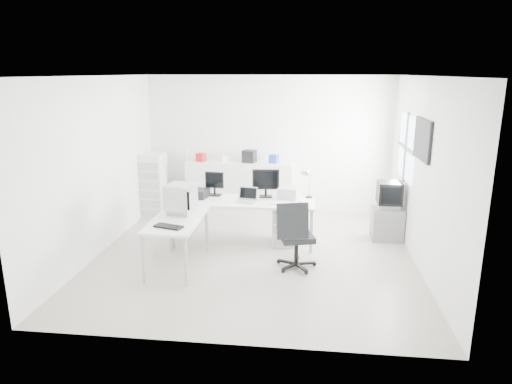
# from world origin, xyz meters

# --- Properties ---
(floor) EXTENTS (5.00, 5.00, 0.01)m
(floor) POSITION_xyz_m (0.00, 0.00, 0.00)
(floor) COLOR beige
(floor) RESTS_ON ground
(ceiling) EXTENTS (5.00, 5.00, 0.01)m
(ceiling) POSITION_xyz_m (0.00, 0.00, 2.80)
(ceiling) COLOR white
(ceiling) RESTS_ON back_wall
(back_wall) EXTENTS (5.00, 0.02, 2.80)m
(back_wall) POSITION_xyz_m (0.00, 2.50, 1.40)
(back_wall) COLOR white
(back_wall) RESTS_ON floor
(left_wall) EXTENTS (0.02, 5.00, 2.80)m
(left_wall) POSITION_xyz_m (-2.50, 0.00, 1.40)
(left_wall) COLOR white
(left_wall) RESTS_ON floor
(right_wall) EXTENTS (0.02, 5.00, 2.80)m
(right_wall) POSITION_xyz_m (2.50, 0.00, 1.40)
(right_wall) COLOR white
(right_wall) RESTS_ON floor
(window) EXTENTS (0.02, 1.20, 1.10)m
(window) POSITION_xyz_m (2.48, 1.20, 1.60)
(window) COLOR white
(window) RESTS_ON right_wall
(wall_picture) EXTENTS (0.04, 0.90, 0.60)m
(wall_picture) POSITION_xyz_m (2.47, 0.10, 1.90)
(wall_picture) COLOR black
(wall_picture) RESTS_ON right_wall
(main_desk) EXTENTS (2.40, 0.80, 0.75)m
(main_desk) POSITION_xyz_m (-0.25, 0.57, 0.38)
(main_desk) COLOR white
(main_desk) RESTS_ON floor
(side_desk) EXTENTS (0.70, 1.40, 0.75)m
(side_desk) POSITION_xyz_m (-1.10, -0.53, 0.38)
(side_desk) COLOR white
(side_desk) RESTS_ON floor
(drawer_pedestal) EXTENTS (0.40, 0.50, 0.60)m
(drawer_pedestal) POSITION_xyz_m (0.45, 0.62, 0.30)
(drawer_pedestal) COLOR white
(drawer_pedestal) RESTS_ON floor
(inkjet_printer) EXTENTS (0.46, 0.39, 0.15)m
(inkjet_printer) POSITION_xyz_m (-1.10, 0.67, 0.82)
(inkjet_printer) COLOR black
(inkjet_printer) RESTS_ON main_desk
(lcd_monitor_small) EXTENTS (0.35, 0.23, 0.41)m
(lcd_monitor_small) POSITION_xyz_m (-0.80, 0.82, 0.96)
(lcd_monitor_small) COLOR black
(lcd_monitor_small) RESTS_ON main_desk
(lcd_monitor_large) EXTENTS (0.48, 0.23, 0.48)m
(lcd_monitor_large) POSITION_xyz_m (0.10, 0.82, 0.99)
(lcd_monitor_large) COLOR black
(lcd_monitor_large) RESTS_ON main_desk
(laptop) EXTENTS (0.38, 0.39, 0.21)m
(laptop) POSITION_xyz_m (-0.20, 0.47, 0.86)
(laptop) COLOR #B7B7BA
(laptop) RESTS_ON main_desk
(white_keyboard) EXTENTS (0.43, 0.14, 0.02)m
(white_keyboard) POSITION_xyz_m (0.40, 0.42, 0.76)
(white_keyboard) COLOR white
(white_keyboard) RESTS_ON main_desk
(white_mouse) EXTENTS (0.06, 0.06, 0.06)m
(white_mouse) POSITION_xyz_m (0.70, 0.47, 0.78)
(white_mouse) COLOR white
(white_mouse) RESTS_ON main_desk
(laser_printer) EXTENTS (0.38, 0.35, 0.19)m
(laser_printer) POSITION_xyz_m (0.50, 0.79, 0.84)
(laser_printer) COLOR #A7A7A7
(laser_printer) RESTS_ON main_desk
(desk_lamp) EXTENTS (0.19, 0.19, 0.53)m
(desk_lamp) POSITION_xyz_m (0.85, 0.87, 1.02)
(desk_lamp) COLOR silver
(desk_lamp) RESTS_ON main_desk
(crt_monitor) EXTENTS (0.49, 0.49, 0.48)m
(crt_monitor) POSITION_xyz_m (-1.10, -0.28, 0.99)
(crt_monitor) COLOR #B7B7BA
(crt_monitor) RESTS_ON side_desk
(black_keyboard) EXTENTS (0.44, 0.27, 0.03)m
(black_keyboard) POSITION_xyz_m (-1.10, -0.93, 0.76)
(black_keyboard) COLOR black
(black_keyboard) RESTS_ON side_desk
(office_chair) EXTENTS (0.76, 0.76, 1.07)m
(office_chair) POSITION_xyz_m (0.68, -0.39, 0.54)
(office_chair) COLOR #242629
(office_chair) RESTS_ON floor
(tv_cabinet) EXTENTS (0.53, 0.43, 0.58)m
(tv_cabinet) POSITION_xyz_m (2.22, 1.00, 0.29)
(tv_cabinet) COLOR slate
(tv_cabinet) RESTS_ON floor
(crt_tv) EXTENTS (0.50, 0.48, 0.45)m
(crt_tv) POSITION_xyz_m (2.22, 1.00, 0.80)
(crt_tv) COLOR black
(crt_tv) RESTS_ON tv_cabinet
(sideboard) EXTENTS (2.16, 0.54, 1.08)m
(sideboard) POSITION_xyz_m (-0.57, 2.24, 0.54)
(sideboard) COLOR white
(sideboard) RESTS_ON floor
(clutter_box_a) EXTENTS (0.21, 0.20, 0.17)m
(clutter_box_a) POSITION_xyz_m (-1.37, 2.24, 1.16)
(clutter_box_a) COLOR #B31E19
(clutter_box_a) RESTS_ON sideboard
(clutter_box_b) EXTENTS (0.14, 0.13, 0.12)m
(clutter_box_b) POSITION_xyz_m (-0.87, 2.24, 1.14)
(clutter_box_b) COLOR white
(clutter_box_b) RESTS_ON sideboard
(clutter_box_c) EXTENTS (0.29, 0.28, 0.25)m
(clutter_box_c) POSITION_xyz_m (-0.37, 2.24, 1.20)
(clutter_box_c) COLOR black
(clutter_box_c) RESTS_ON sideboard
(clutter_box_d) EXTENTS (0.20, 0.19, 0.17)m
(clutter_box_d) POSITION_xyz_m (0.13, 2.24, 1.16)
(clutter_box_d) COLOR blue
(clutter_box_d) RESTS_ON sideboard
(clutter_bottle) EXTENTS (0.07, 0.07, 0.22)m
(clutter_bottle) POSITION_xyz_m (-1.67, 2.28, 1.19)
(clutter_bottle) COLOR white
(clutter_bottle) RESTS_ON sideboard
(filing_cabinet) EXTENTS (0.45, 0.53, 1.28)m
(filing_cabinet) POSITION_xyz_m (-2.28, 1.89, 0.64)
(filing_cabinet) COLOR white
(filing_cabinet) RESTS_ON floor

